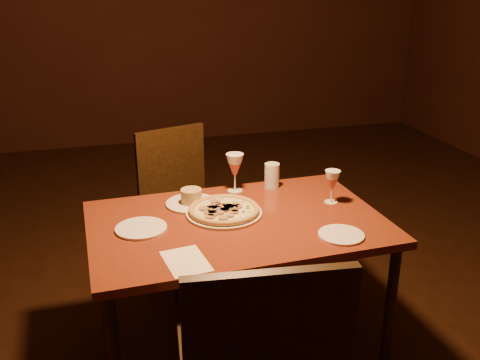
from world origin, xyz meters
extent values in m
plane|color=black|center=(0.00, 0.00, 0.00)|extent=(7.00, 7.00, 0.00)
cube|color=maroon|center=(-0.10, -0.11, 0.66)|extent=(1.29, 0.85, 0.04)
cylinder|color=black|center=(-0.69, 0.23, 0.32)|extent=(0.05, 0.05, 0.65)
cylinder|color=black|center=(0.49, -0.45, 0.32)|extent=(0.05, 0.05, 0.65)
cylinder|color=black|center=(0.48, 0.26, 0.32)|extent=(0.05, 0.05, 0.65)
cube|color=black|center=(-0.26, -1.03, 0.75)|extent=(0.47, 0.09, 0.45)
cube|color=black|center=(-0.19, 0.59, 0.45)|extent=(0.53, 0.53, 0.04)
cube|color=black|center=(-0.25, 0.78, 0.68)|extent=(0.41, 0.15, 0.40)
cylinder|color=black|center=(-0.30, 0.38, 0.22)|extent=(0.04, 0.04, 0.43)
cylinder|color=black|center=(-0.41, 0.70, 0.22)|extent=(0.04, 0.04, 0.43)
cylinder|color=black|center=(0.02, 0.48, 0.22)|extent=(0.04, 0.04, 0.43)
cylinder|color=black|center=(-0.08, 0.81, 0.22)|extent=(0.04, 0.04, 0.43)
cylinder|color=white|center=(-0.14, -0.03, 0.69)|extent=(0.34, 0.34, 0.01)
cylinder|color=beige|center=(-0.14, -0.03, 0.70)|extent=(0.31, 0.31, 0.01)
torus|color=#DDAD60|center=(-0.14, -0.03, 0.71)|extent=(0.32, 0.32, 0.02)
cylinder|color=white|center=(-0.26, 0.12, 0.69)|extent=(0.24, 0.24, 0.01)
cylinder|color=tan|center=(-0.26, 0.12, 0.73)|extent=(0.10, 0.10, 0.07)
cylinder|color=silver|center=(0.18, 0.22, 0.75)|extent=(0.08, 0.08, 0.13)
cylinder|color=white|center=(-0.51, -0.09, 0.69)|extent=(0.22, 0.22, 0.01)
cylinder|color=white|center=(0.27, -0.37, 0.69)|extent=(0.19, 0.19, 0.01)
cube|color=white|center=(-0.38, -0.40, 0.68)|extent=(0.17, 0.23, 0.00)
camera|label=1|loc=(-0.67, -2.15, 1.68)|focal=40.00mm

